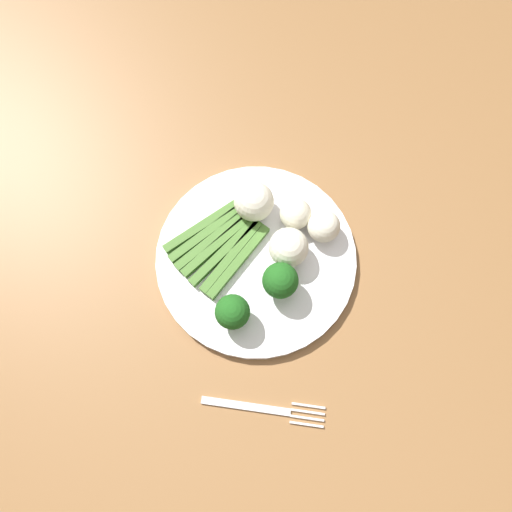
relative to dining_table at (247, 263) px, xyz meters
name	(u,v)px	position (x,y,z in m)	size (l,w,h in m)	color
ground_plane	(251,331)	(0.00, 0.00, -0.66)	(6.00, 6.00, 0.02)	tan
dining_table	(247,263)	(0.00, 0.00, 0.00)	(1.50, 1.08, 0.73)	olive
plate	(256,259)	(0.02, 0.01, 0.09)	(0.29, 0.29, 0.01)	white
asparagus_bundle	(219,245)	(0.00, -0.04, 0.10)	(0.15, 0.15, 0.01)	#47752D
broccoli_near_center	(232,312)	(0.10, -0.03, 0.13)	(0.05, 0.05, 0.06)	#4C7F2B
broccoli_left	(280,281)	(0.07, 0.04, 0.13)	(0.05, 0.05, 0.06)	#4C7F2B
cauliflower_outer_edge	(254,201)	(-0.05, 0.02, 0.13)	(0.06, 0.06, 0.06)	white
cauliflower_near_fork	(296,214)	(-0.03, 0.07, 0.12)	(0.05, 0.05, 0.05)	silver
cauliflower_edge	(324,226)	(-0.01, 0.11, 0.12)	(0.05, 0.05, 0.05)	white
cauliflower_mid	(289,247)	(0.02, 0.06, 0.13)	(0.06, 0.06, 0.06)	white
fork	(265,409)	(0.23, 0.00, 0.08)	(0.06, 0.16, 0.00)	silver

